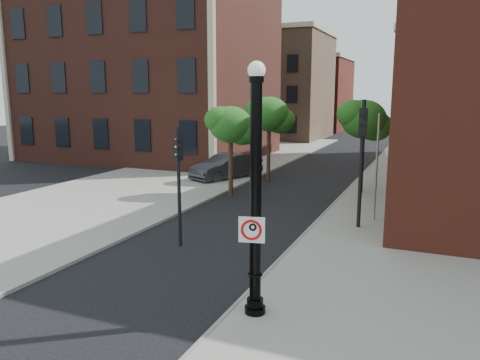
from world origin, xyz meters
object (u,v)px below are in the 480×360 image
at_px(traffic_signal_right, 362,143).
at_px(lamppost, 256,205).
at_px(no_parking_sign, 252,230).
at_px(parked_car, 227,167).
at_px(traffic_signal_left, 178,167).

bearing_deg(traffic_signal_right, lamppost, -105.16).
height_order(no_parking_sign, traffic_signal_right, traffic_signal_right).
relative_size(no_parking_sign, parked_car, 0.13).
xyz_separation_m(parked_car, traffic_signal_left, (3.93, -12.58, 2.08)).
distance_m(parked_car, traffic_signal_left, 13.34).
bearing_deg(no_parking_sign, traffic_signal_left, 123.25).
xyz_separation_m(lamppost, no_parking_sign, (-0.03, -0.15, -0.56)).
relative_size(no_parking_sign, traffic_signal_right, 0.12).
distance_m(parked_car, traffic_signal_right, 12.73).
height_order(no_parking_sign, traffic_signal_left, traffic_signal_left).
height_order(parked_car, traffic_signal_right, traffic_signal_right).
xyz_separation_m(parked_car, traffic_signal_right, (9.50, -8.04, 2.68)).
distance_m(lamppost, no_parking_sign, 0.58).
relative_size(parked_car, traffic_signal_right, 0.95).
height_order(lamppost, parked_car, lamppost).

